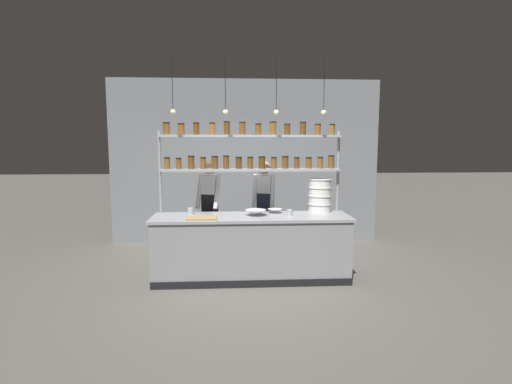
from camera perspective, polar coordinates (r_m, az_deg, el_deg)
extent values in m
plane|color=#5B5651|center=(5.90, -0.66, -12.24)|extent=(40.00, 40.00, 0.00)
cube|color=gray|center=(7.81, -1.48, 4.32)|extent=(5.20, 0.12, 3.16)
cube|color=gray|center=(5.77, -0.67, -8.11)|extent=(2.74, 0.72, 0.88)
cube|color=#999BA0|center=(5.67, -0.68, -3.62)|extent=(2.80, 0.76, 0.04)
cube|color=black|center=(5.54, -0.47, -12.99)|extent=(2.74, 0.03, 0.10)
cylinder|color=#999BA0|center=(6.05, -13.43, -1.57)|extent=(0.04, 0.04, 2.12)
cylinder|color=#999BA0|center=(6.17, 11.53, -1.36)|extent=(0.04, 0.04, 2.12)
cube|color=#999BA0|center=(5.92, -0.84, 3.18)|extent=(2.64, 0.28, 0.04)
cylinder|color=brown|center=(5.98, -12.57, 3.96)|extent=(0.08, 0.08, 0.15)
cylinder|color=black|center=(5.98, -12.59, 4.79)|extent=(0.08, 0.08, 0.02)
cylinder|color=brown|center=(5.96, -10.99, 3.94)|extent=(0.08, 0.08, 0.14)
cylinder|color=black|center=(5.95, -11.01, 4.72)|extent=(0.08, 0.08, 0.02)
cylinder|color=brown|center=(5.93, -9.24, 4.12)|extent=(0.09, 0.09, 0.17)
cylinder|color=black|center=(5.93, -9.25, 5.06)|extent=(0.10, 0.10, 0.02)
cylinder|color=brown|center=(5.92, -7.56, 4.04)|extent=(0.08, 0.08, 0.15)
cylinder|color=black|center=(5.92, -7.57, 4.88)|extent=(0.08, 0.08, 0.02)
cylinder|color=brown|center=(5.91, -5.90, 4.14)|extent=(0.10, 0.10, 0.17)
cylinder|color=black|center=(5.90, -5.91, 5.05)|extent=(0.10, 0.10, 0.02)
cylinder|color=brown|center=(5.90, -4.29, 4.18)|extent=(0.09, 0.09, 0.18)
cylinder|color=black|center=(5.90, -4.30, 5.13)|extent=(0.09, 0.09, 0.02)
cylinder|color=#513314|center=(5.90, -2.48, 4.09)|extent=(0.09, 0.09, 0.15)
cylinder|color=black|center=(5.90, -2.49, 4.94)|extent=(0.09, 0.09, 0.02)
cylinder|color=brown|center=(5.91, -0.89, 4.11)|extent=(0.08, 0.08, 0.16)
cylinder|color=black|center=(5.91, -0.89, 4.97)|extent=(0.09, 0.09, 0.02)
cylinder|color=#513314|center=(5.92, 0.85, 4.15)|extent=(0.10, 0.10, 0.16)
cylinder|color=black|center=(5.92, 0.85, 5.03)|extent=(0.10, 0.10, 0.02)
cylinder|color=brown|center=(5.94, 2.56, 4.10)|extent=(0.08, 0.08, 0.15)
cylinder|color=black|center=(5.93, 2.56, 4.92)|extent=(0.09, 0.09, 0.02)
cylinder|color=brown|center=(5.96, 4.20, 4.17)|extent=(0.09, 0.09, 0.17)
cylinder|color=black|center=(5.95, 4.21, 5.06)|extent=(0.10, 0.10, 0.02)
cylinder|color=brown|center=(5.98, 5.84, 4.08)|extent=(0.08, 0.08, 0.15)
cylinder|color=black|center=(5.98, 5.85, 4.89)|extent=(0.08, 0.08, 0.02)
cylinder|color=brown|center=(6.01, 7.53, 4.07)|extent=(0.09, 0.09, 0.15)
cylinder|color=black|center=(6.01, 7.54, 4.88)|extent=(0.09, 0.09, 0.02)
cylinder|color=brown|center=(6.05, 9.17, 4.07)|extent=(0.08, 0.08, 0.15)
cylinder|color=black|center=(6.05, 9.19, 4.88)|extent=(0.08, 0.08, 0.02)
cylinder|color=brown|center=(6.09, 10.69, 4.16)|extent=(0.09, 0.09, 0.17)
cylinder|color=black|center=(6.08, 10.71, 5.08)|extent=(0.09, 0.09, 0.02)
cube|color=#999BA0|center=(5.90, -0.85, 7.99)|extent=(2.64, 0.28, 0.04)
cylinder|color=brown|center=(5.97, -12.67, 8.75)|extent=(0.10, 0.10, 0.16)
cylinder|color=black|center=(5.98, -12.69, 9.61)|extent=(0.10, 0.10, 0.02)
cylinder|color=brown|center=(5.94, -10.64, 8.74)|extent=(0.10, 0.10, 0.15)
cylinder|color=black|center=(5.95, -10.65, 9.54)|extent=(0.10, 0.10, 0.02)
cylinder|color=#513314|center=(5.92, -8.52, 8.85)|extent=(0.09, 0.09, 0.16)
cylinder|color=black|center=(5.93, -8.53, 9.71)|extent=(0.09, 0.09, 0.02)
cylinder|color=brown|center=(5.91, -6.26, 8.88)|extent=(0.09, 0.09, 0.16)
cylinder|color=black|center=(5.91, -6.27, 9.74)|extent=(0.09, 0.09, 0.02)
cylinder|color=#513314|center=(5.90, -4.19, 9.00)|extent=(0.09, 0.09, 0.18)
cylinder|color=black|center=(5.90, -4.20, 9.95)|extent=(0.09, 0.09, 0.02)
cylinder|color=brown|center=(5.90, -1.96, 8.98)|extent=(0.09, 0.09, 0.17)
cylinder|color=black|center=(5.91, -1.96, 9.90)|extent=(0.09, 0.09, 0.02)
cylinder|color=brown|center=(5.91, 0.31, 8.87)|extent=(0.09, 0.09, 0.15)
cylinder|color=black|center=(5.92, 0.31, 9.67)|extent=(0.09, 0.09, 0.02)
cylinder|color=brown|center=(5.93, 2.44, 9.00)|extent=(0.10, 0.10, 0.17)
cylinder|color=black|center=(5.93, 2.45, 9.93)|extent=(0.10, 0.10, 0.02)
cylinder|color=#513314|center=(5.96, 4.49, 8.83)|extent=(0.09, 0.09, 0.14)
cylinder|color=black|center=(5.96, 4.49, 9.61)|extent=(0.09, 0.09, 0.02)
cylinder|color=#513314|center=(5.99, 6.72, 8.92)|extent=(0.09, 0.09, 0.17)
cylinder|color=black|center=(6.00, 6.73, 9.83)|extent=(0.09, 0.09, 0.02)
cylinder|color=brown|center=(6.03, 8.80, 8.73)|extent=(0.09, 0.09, 0.14)
cylinder|color=black|center=(6.04, 8.81, 9.51)|extent=(0.09, 0.09, 0.02)
cylinder|color=brown|center=(6.08, 10.82, 8.68)|extent=(0.08, 0.08, 0.14)
cylinder|color=black|center=(6.09, 10.84, 9.45)|extent=(0.08, 0.08, 0.02)
cylinder|color=black|center=(6.45, -7.23, -6.89)|extent=(0.11, 0.11, 0.81)
cylinder|color=black|center=(6.40, -5.87, -6.99)|extent=(0.11, 0.11, 0.81)
cube|color=black|center=(6.31, -6.63, -1.84)|extent=(0.26, 0.23, 0.35)
cube|color=white|center=(6.27, -6.67, 1.03)|extent=(0.26, 0.24, 0.29)
sphere|color=beige|center=(6.25, -6.70, 3.48)|extent=(0.21, 0.21, 0.21)
cylinder|color=white|center=(6.27, -8.09, 0.12)|extent=(0.14, 0.26, 0.53)
cylinder|color=white|center=(6.17, -5.58, 0.05)|extent=(0.14, 0.26, 0.53)
cylinder|color=black|center=(6.59, 0.46, -6.56)|extent=(0.11, 0.11, 0.80)
cylinder|color=black|center=(6.57, 1.85, -6.60)|extent=(0.11, 0.11, 0.80)
cube|color=#232838|center=(6.47, 1.16, -1.65)|extent=(0.25, 0.21, 0.35)
cube|color=white|center=(6.43, 1.17, 1.12)|extent=(0.25, 0.22, 0.28)
sphere|color=#A37A5B|center=(6.41, 1.18, 3.49)|extent=(0.21, 0.21, 0.21)
cylinder|color=white|center=(6.40, -0.19, 0.23)|extent=(0.12, 0.26, 0.53)
cylinder|color=white|center=(6.37, 2.39, 0.19)|extent=(0.12, 0.26, 0.53)
cylinder|color=white|center=(6.07, 9.08, -2.27)|extent=(0.33, 0.33, 0.11)
cylinder|color=silver|center=(6.06, 9.10, -1.69)|extent=(0.35, 0.35, 0.01)
cylinder|color=white|center=(6.05, 9.11, -1.11)|extent=(0.33, 0.33, 0.11)
cylinder|color=silver|center=(6.04, 9.12, -0.53)|extent=(0.35, 0.35, 0.01)
cylinder|color=white|center=(6.03, 9.13, 0.06)|extent=(0.33, 0.33, 0.11)
cylinder|color=silver|center=(6.03, 9.14, 0.64)|extent=(0.35, 0.35, 0.01)
cylinder|color=white|center=(6.02, 9.15, 1.23)|extent=(0.33, 0.33, 0.11)
cylinder|color=silver|center=(6.01, 9.16, 1.82)|extent=(0.35, 0.35, 0.01)
cube|color=#A88456|center=(5.48, -7.73, -3.72)|extent=(0.40, 0.26, 0.02)
cylinder|color=white|center=(5.91, 2.72, -2.93)|extent=(0.10, 0.10, 0.01)
cone|color=white|center=(5.91, 2.72, -2.71)|extent=(0.21, 0.21, 0.06)
cylinder|color=white|center=(5.69, -0.05, -3.31)|extent=(0.13, 0.13, 0.01)
cone|color=white|center=(5.69, -0.05, -2.96)|extent=(0.30, 0.30, 0.08)
cylinder|color=#B2B7BC|center=(5.72, 4.82, -2.92)|extent=(0.08, 0.08, 0.08)
cylinder|color=#B2B7BC|center=(5.88, -9.31, -2.68)|extent=(0.09, 0.09, 0.09)
cylinder|color=black|center=(5.68, -11.88, 14.88)|extent=(0.01, 0.01, 0.74)
sphere|color=#F9E5B2|center=(5.64, -11.78, 11.14)|extent=(0.07, 0.07, 0.07)
cylinder|color=black|center=(5.62, -4.41, 15.08)|extent=(0.01, 0.01, 0.74)
sphere|color=#F9E5B2|center=(5.58, -4.38, 11.31)|extent=(0.07, 0.07, 0.07)
cylinder|color=black|center=(5.66, 2.92, 15.05)|extent=(0.01, 0.01, 0.74)
sphere|color=#F9E5B2|center=(5.62, 2.90, 11.29)|extent=(0.07, 0.07, 0.07)
cylinder|color=black|center=(5.77, 9.71, 14.80)|extent=(0.01, 0.01, 0.74)
sphere|color=#F9E5B2|center=(5.73, 9.64, 11.12)|extent=(0.07, 0.07, 0.07)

